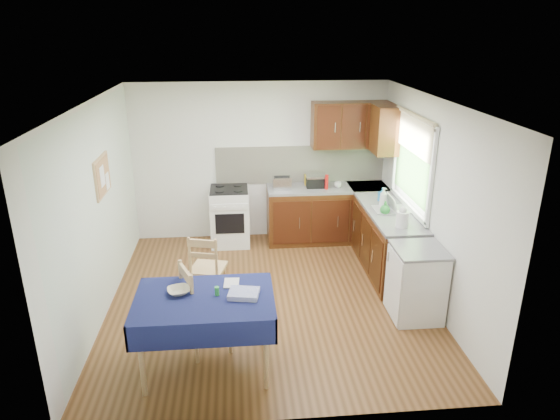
{
  "coord_description": "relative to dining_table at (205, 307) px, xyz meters",
  "views": [
    {
      "loc": [
        -0.37,
        -5.58,
        3.29
      ],
      "look_at": [
        0.16,
        0.34,
        1.08
      ],
      "focal_mm": 32.0,
      "sensor_mm": 36.0,
      "label": 1
    }
  ],
  "objects": [
    {
      "name": "sauce_bottle",
      "position": [
        1.73,
        2.99,
        0.3
      ],
      "size": [
        0.05,
        0.05,
        0.23
      ],
      "primitive_type": "cylinder",
      "color": "red",
      "rests_on": "worktop_back"
    },
    {
      "name": "worktop_right",
      "position": [
        2.42,
        1.96,
        0.17
      ],
      "size": [
        0.6,
        1.7,
        0.04
      ],
      "primitive_type": "cube",
      "color": "slate",
      "rests_on": "base_cabinets"
    },
    {
      "name": "soap_bottle_c",
      "position": [
        2.32,
        1.86,
        0.27
      ],
      "size": [
        0.15,
        0.15,
        0.18
      ],
      "primitive_type": "imported",
      "rotation": [
        0.0,
        0.0,
        3.25
      ],
      "color": "#248430",
      "rests_on": "worktop_right"
    },
    {
      "name": "book",
      "position": [
        0.19,
        0.25,
        0.11
      ],
      "size": [
        0.16,
        0.22,
        0.02
      ],
      "primitive_type": "imported",
      "rotation": [
        0.0,
        0.0,
        -0.06
      ],
      "color": "white",
      "rests_on": "dining_table"
    },
    {
      "name": "kettle",
      "position": [
        2.41,
        1.39,
        0.31
      ],
      "size": [
        0.16,
        0.16,
        0.27
      ],
      "color": "white",
      "rests_on": "worktop_right"
    },
    {
      "name": "yellow_packet",
      "position": [
        1.49,
        3.23,
        0.27
      ],
      "size": [
        0.15,
        0.11,
        0.17
      ],
      "primitive_type": "cube",
      "rotation": [
        0.0,
        0.0,
        -0.22
      ],
      "color": "yellow",
      "rests_on": "worktop_back"
    },
    {
      "name": "wall_back",
      "position": [
        0.72,
        3.41,
        0.54
      ],
      "size": [
        4.0,
        0.02,
        2.5
      ],
      "primitive_type": "cube",
      "color": "silver",
      "rests_on": "ground"
    },
    {
      "name": "splashback",
      "position": [
        1.37,
        3.4,
        0.49
      ],
      "size": [
        2.7,
        0.02,
        0.6
      ],
      "primitive_type": "cube",
      "color": "beige",
      "rests_on": "wall_back"
    },
    {
      "name": "wall_right",
      "position": [
        2.72,
        1.31,
        0.54
      ],
      "size": [
        0.02,
        4.2,
        2.5
      ],
      "primitive_type": "cube",
      "color": "silver",
      "rests_on": "ground"
    },
    {
      "name": "plate_bowl",
      "position": [
        -0.25,
        0.1,
        0.13
      ],
      "size": [
        0.27,
        0.27,
        0.05
      ],
      "primitive_type": "imported",
      "rotation": [
        0.0,
        0.0,
        0.28
      ],
      "color": "beige",
      "rests_on": "dining_table"
    },
    {
      "name": "dish_rack",
      "position": [
        2.45,
        1.99,
        0.21
      ],
      "size": [
        0.47,
        0.35,
        0.22
      ],
      "rotation": [
        0.0,
        0.0,
        -0.14
      ],
      "color": "#98979D",
      "rests_on": "worktop_right"
    },
    {
      "name": "worktop_back",
      "position": [
        1.77,
        3.11,
        0.17
      ],
      "size": [
        1.9,
        0.6,
        0.04
      ],
      "primitive_type": "cube",
      "color": "slate",
      "rests_on": "base_cabinets"
    },
    {
      "name": "dining_table",
      "position": [
        0.0,
        0.0,
        0.0
      ],
      "size": [
        1.35,
        0.91,
        0.82
      ],
      "rotation": [
        0.0,
        0.0,
        -0.14
      ],
      "color": "#0F173D",
      "rests_on": "ground"
    },
    {
      "name": "cup",
      "position": [
        1.92,
        3.07,
        0.23
      ],
      "size": [
        0.12,
        0.12,
        0.09
      ],
      "primitive_type": "imported",
      "rotation": [
        0.0,
        0.0,
        -0.12
      ],
      "color": "silver",
      "rests_on": "worktop_back"
    },
    {
      "name": "floor",
      "position": [
        0.72,
        1.31,
        -0.71
      ],
      "size": [
        4.2,
        4.2,
        0.0
      ],
      "primitive_type": "plane",
      "color": "#4F2F15",
      "rests_on": "ground"
    },
    {
      "name": "base_cabinets",
      "position": [
        2.08,
        2.57,
        -0.28
      ],
      "size": [
        1.9,
        2.3,
        0.86
      ],
      "color": "black",
      "rests_on": "ground"
    },
    {
      "name": "sandwich_press",
      "position": [
        1.59,
        3.15,
        0.28
      ],
      "size": [
        0.32,
        0.28,
        0.19
      ],
      "rotation": [
        0.0,
        0.0,
        0.42
      ],
      "color": "black",
      "rests_on": "worktop_back"
    },
    {
      "name": "window",
      "position": [
        2.69,
        2.01,
        0.94
      ],
      "size": [
        0.04,
        1.48,
        1.26
      ],
      "color": "#345F27",
      "rests_on": "wall_right"
    },
    {
      "name": "ceiling",
      "position": [
        0.72,
        1.31,
        1.79
      ],
      "size": [
        4.0,
        4.2,
        0.02
      ],
      "primitive_type": "cube",
      "color": "white",
      "rests_on": "wall_back"
    },
    {
      "name": "worktop_corner",
      "position": [
        2.42,
        3.11,
        0.17
      ],
      "size": [
        0.6,
        0.6,
        0.04
      ],
      "primitive_type": "cube",
      "color": "slate",
      "rests_on": "base_cabinets"
    },
    {
      "name": "spice_jar",
      "position": [
        0.12,
        0.03,
        0.15
      ],
      "size": [
        0.04,
        0.04,
        0.09
      ],
      "primitive_type": "cylinder",
      "color": "green",
      "rests_on": "dining_table"
    },
    {
      "name": "toaster",
      "position": [
        1.04,
        3.06,
        0.28
      ],
      "size": [
        0.28,
        0.17,
        0.22
      ],
      "rotation": [
        0.0,
        0.0,
        -0.28
      ],
      "color": "silver",
      "rests_on": "worktop_back"
    },
    {
      "name": "upper_cabinets",
      "position": [
        2.25,
        3.11,
        1.14
      ],
      "size": [
        1.2,
        0.85,
        0.7
      ],
      "color": "black",
      "rests_on": "wall_back"
    },
    {
      "name": "stove",
      "position": [
        0.22,
        3.11,
        -0.26
      ],
      "size": [
        0.6,
        0.61,
        0.92
      ],
      "color": "white",
      "rests_on": "ground"
    },
    {
      "name": "chair_far",
      "position": [
        -0.05,
        1.33,
        -0.23
      ],
      "size": [
        0.5,
        0.5,
        0.92
      ],
      "rotation": [
        0.0,
        0.0,
        2.89
      ],
      "color": "tan",
      "rests_on": "ground"
    },
    {
      "name": "soap_bottle_a",
      "position": [
        2.37,
        2.11,
        0.33
      ],
      "size": [
        0.15,
        0.15,
        0.28
      ],
      "primitive_type": "imported",
      "rotation": [
        0.0,
        0.0,
        0.62
      ],
      "color": "white",
      "rests_on": "worktop_right"
    },
    {
      "name": "chair_near",
      "position": [
        -0.06,
        0.31,
        -0.17
      ],
      "size": [
        0.59,
        0.59,
        1.02
      ],
      "rotation": [
        0.0,
        0.0,
        1.96
      ],
      "color": "tan",
      "rests_on": "ground"
    },
    {
      "name": "tea_towel",
      "position": [
        0.38,
        -0.01,
        0.13
      ],
      "size": [
        0.33,
        0.28,
        0.05
      ],
      "primitive_type": "cube",
      "rotation": [
        0.0,
        0.0,
        -0.18
      ],
      "color": "navy",
      "rests_on": "dining_table"
    },
    {
      "name": "fridge",
      "position": [
        2.42,
        0.76,
        -0.27
      ],
      "size": [
        0.58,
        0.6,
        0.89
      ],
      "color": "white",
      "rests_on": "ground"
    },
    {
      "name": "wall_front",
      "position": [
        0.72,
        -0.79,
        0.54
      ],
      "size": [
        4.0,
        0.02,
        2.5
      ],
      "primitive_type": "cube",
      "color": "silver",
      "rests_on": "ground"
    },
    {
      "name": "corkboard",
      "position": [
        -1.25,
        1.61,
        0.88
      ],
      "size": [
        0.04,
        0.62,
        0.47
      ],
      "color": "tan",
      "rests_on": "wall_left"
    },
    {
      "name": "wall_left",
      "position": [
        -1.28,
        1.31,
        0.54
      ],
      "size": [
        0.02,
        4.2,
        2.5
      ],
      "primitive_type": "cube",
      "color": "silver",
      "rests_on": "ground"
    },
    {
      "name": "soap_bottle_b",
      "position": [
        2.43,
        2.37,
        0.29
      ],
      "size": [
        0.12,
        0.12,
        0.2
      ],
      "primitive_type": "imported",
      "rotation": [
        0.0,
        0.0,
        2.03
      ],
      "color": "#1F70B6",
      "rests_on": "worktop_right"
    }
  ]
}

